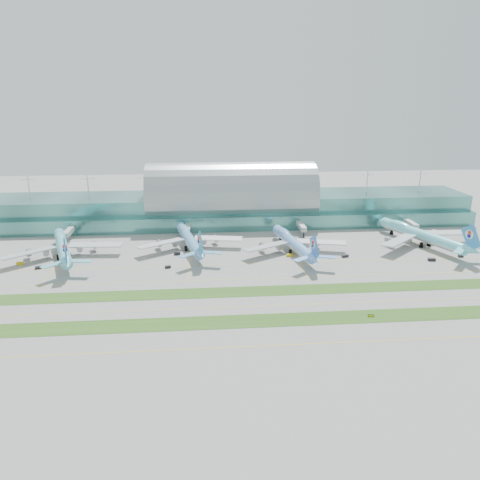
{
  "coord_description": "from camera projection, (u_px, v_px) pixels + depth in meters",
  "views": [
    {
      "loc": [
        -21.93,
        -199.93,
        88.83
      ],
      "look_at": [
        0.0,
        55.0,
        9.0
      ],
      "focal_mm": 35.0,
      "sensor_mm": 36.0,
      "label": 1
    }
  ],
  "objects": [
    {
      "name": "airliner_a",
      "position": [
        62.0,
        246.0,
        265.26
      ],
      "size": [
        62.93,
        73.14,
        20.75
      ],
      "rotation": [
        0.0,
        0.0,
        0.33
      ],
      "color": "#64C8DD",
      "rests_on": "ground"
    },
    {
      "name": "gse_e",
      "position": [
        290.0,
        255.0,
        267.83
      ],
      "size": [
        3.55,
        1.59,
        1.39
      ],
      "primitive_type": "cube",
      "rotation": [
        0.0,
        0.0,
        -0.0
      ],
      "color": "gold",
      "rests_on": "ground"
    },
    {
      "name": "grass_strip_far",
      "position": [
        250.0,
        291.0,
        220.3
      ],
      "size": [
        420.0,
        12.0,
        0.08
      ],
      "primitive_type": "cube",
      "color": "#2D591E",
      "rests_on": "ground"
    },
    {
      "name": "taxiway_sign_east",
      "position": [
        371.0,
        316.0,
        195.2
      ],
      "size": [
        2.55,
        0.82,
        1.08
      ],
      "rotation": [
        0.0,
        0.0,
        -0.22
      ],
      "color": "black",
      "rests_on": "ground"
    },
    {
      "name": "gse_a",
      "position": [
        20.0,
        263.0,
        254.91
      ],
      "size": [
        3.6,
        2.21,
        1.4
      ],
      "primitive_type": "cube",
      "rotation": [
        0.0,
        0.0,
        -0.11
      ],
      "color": "yellow",
      "rests_on": "ground"
    },
    {
      "name": "grass_strip_near",
      "position": [
        257.0,
        321.0,
        191.76
      ],
      "size": [
        420.0,
        12.0,
        0.08
      ],
      "primitive_type": "cube",
      "color": "#2D591E",
      "rests_on": "ground"
    },
    {
      "name": "taxiline_a",
      "position": [
        264.0,
        346.0,
        172.75
      ],
      "size": [
        420.0,
        0.35,
        0.01
      ],
      "primitive_type": "cube",
      "color": "yellow",
      "rests_on": "ground"
    },
    {
      "name": "airliner_b",
      "position": [
        189.0,
        239.0,
        280.11
      ],
      "size": [
        63.08,
        72.58,
        20.13
      ],
      "rotation": [
        0.0,
        0.0,
        0.21
      ],
      "color": "#6AADEA",
      "rests_on": "ground"
    },
    {
      "name": "airliner_c",
      "position": [
        293.0,
        242.0,
        274.15
      ],
      "size": [
        62.66,
        71.8,
        19.81
      ],
      "rotation": [
        0.0,
        0.0,
        0.16
      ],
      "color": "#6FA9F5",
      "rests_on": "ground"
    },
    {
      "name": "gse_f",
      "position": [
        345.0,
        256.0,
        266.83
      ],
      "size": [
        4.29,
        2.96,
        1.4
      ],
      "primitive_type": "cube",
      "rotation": [
        0.0,
        0.0,
        0.34
      ],
      "color": "black",
      "rests_on": "ground"
    },
    {
      "name": "gse_g",
      "position": [
        432.0,
        259.0,
        260.84
      ],
      "size": [
        4.17,
        2.56,
        1.53
      ],
      "primitive_type": "cube",
      "rotation": [
        0.0,
        0.0,
        -0.12
      ],
      "color": "black",
      "rests_on": "ground"
    },
    {
      "name": "terminal",
      "position": [
        231.0,
        203.0,
        336.66
      ],
      "size": [
        340.0,
        69.1,
        36.0
      ],
      "color": "#3D7A75",
      "rests_on": "ground"
    },
    {
      "name": "ground",
      "position": [
        250.0,
        293.0,
        218.4
      ],
      "size": [
        700.0,
        700.0,
        0.0
      ],
      "primitive_type": "plane",
      "color": "gray",
      "rests_on": "ground"
    },
    {
      "name": "taxiline_c",
      "position": [
        246.0,
        279.0,
        235.52
      ],
      "size": [
        420.0,
        0.35,
        0.01
      ],
      "primitive_type": "cube",
      "color": "yellow",
      "rests_on": "ground"
    },
    {
      "name": "gse_b",
      "position": [
        38.0,
        267.0,
        248.95
      ],
      "size": [
        3.79,
        3.0,
        1.36
      ],
      "primitive_type": "cube",
      "rotation": [
        0.0,
        0.0,
        0.34
      ],
      "color": "black",
      "rests_on": "ground"
    },
    {
      "name": "gse_h",
      "position": [
        461.0,
        256.0,
        266.85
      ],
      "size": [
        3.12,
        2.09,
        1.34
      ],
      "primitive_type": "cube",
      "rotation": [
        0.0,
        0.0,
        0.18
      ],
      "color": "black",
      "rests_on": "ground"
    },
    {
      "name": "taxiline_b",
      "position": [
        253.0,
        306.0,
        205.09
      ],
      "size": [
        420.0,
        0.35,
        0.01
      ],
      "primitive_type": "cube",
      "color": "yellow",
      "rests_on": "ground"
    },
    {
      "name": "gse_d",
      "position": [
        177.0,
        253.0,
        270.6
      ],
      "size": [
        3.65,
        2.36,
        1.83
      ],
      "primitive_type": "cube",
      "rotation": [
        0.0,
        0.0,
        -0.13
      ],
      "color": "black",
      "rests_on": "ground"
    },
    {
      "name": "airliner_d",
      "position": [
        420.0,
        234.0,
        286.91
      ],
      "size": [
        66.7,
        77.64,
        22.12
      ],
      "rotation": [
        0.0,
        0.0,
        0.34
      ],
      "color": "#6EDFF2",
      "rests_on": "ground"
    },
    {
      "name": "gse_c",
      "position": [
        168.0,
        267.0,
        250.01
      ],
      "size": [
        3.31,
        2.38,
        1.3
      ],
      "primitive_type": "cube",
      "rotation": [
        0.0,
        0.0,
        0.25
      ],
      "color": "black",
      "rests_on": "ground"
    },
    {
      "name": "taxiline_d",
      "position": [
        242.0,
        264.0,
        256.45
      ],
      "size": [
        420.0,
        0.35,
        0.01
      ],
      "primitive_type": "cube",
      "color": "yellow",
      "rests_on": "ground"
    }
  ]
}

